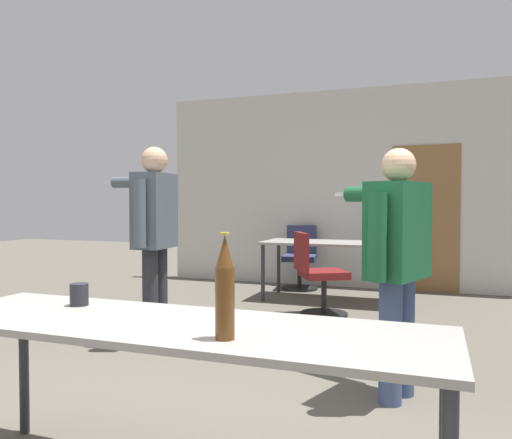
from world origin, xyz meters
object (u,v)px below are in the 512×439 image
(person_far_watching, at_px, (153,225))
(drink_cup, at_px, (79,294))
(office_chair_far_right, at_px, (317,277))
(beer_bottle, at_px, (225,289))
(office_chair_near_pushed, at_px, (300,259))
(person_near_casual, at_px, (396,251))

(person_far_watching, distance_m, drink_cup, 2.05)
(office_chair_far_right, xyz_separation_m, beer_bottle, (0.50, -3.71, 0.50))
(person_far_watching, bearing_deg, office_chair_far_right, -41.83)
(office_chair_near_pushed, relative_size, beer_bottle, 2.35)
(office_chair_near_pushed, distance_m, beer_bottle, 5.50)
(office_chair_far_right, bearing_deg, beer_bottle, -21.61)
(office_chair_near_pushed, bearing_deg, beer_bottle, 93.80)
(person_far_watching, relative_size, beer_bottle, 4.48)
(office_chair_far_right, bearing_deg, person_near_casual, -4.45)
(person_far_watching, xyz_separation_m, office_chair_far_right, (1.14, 1.51, -0.62))
(person_far_watching, xyz_separation_m, office_chair_near_pushed, (0.52, 3.16, -0.62))
(person_far_watching, bearing_deg, person_near_casual, -110.67)
(person_far_watching, xyz_separation_m, person_near_casual, (2.12, -0.61, -0.10))
(person_near_casual, relative_size, office_chair_near_pushed, 1.74)
(person_far_watching, height_order, office_chair_far_right, person_far_watching)
(person_near_casual, height_order, drink_cup, person_near_casual)
(person_near_casual, bearing_deg, office_chair_far_right, 44.75)
(person_near_casual, distance_m, office_chair_near_pushed, 4.13)
(office_chair_near_pushed, xyz_separation_m, beer_bottle, (1.13, -5.36, 0.51))
(office_chair_far_right, distance_m, office_chair_near_pushed, 1.76)
(person_near_casual, height_order, beer_bottle, person_near_casual)
(beer_bottle, distance_m, drink_cup, 0.96)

